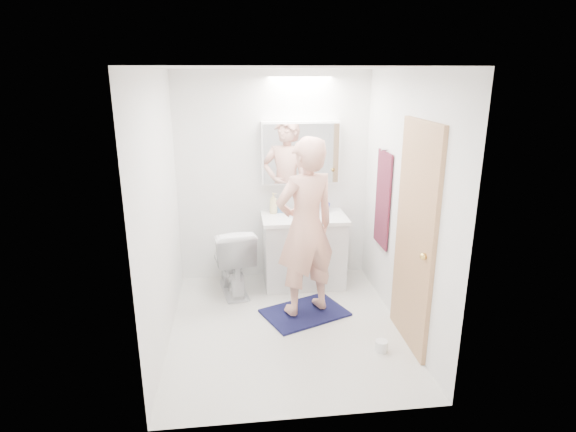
{
  "coord_description": "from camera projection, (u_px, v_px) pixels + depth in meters",
  "views": [
    {
      "loc": [
        -0.45,
        -3.97,
        2.37
      ],
      "look_at": [
        0.05,
        0.25,
        1.05
      ],
      "focal_mm": 29.02,
      "sensor_mm": 36.0,
      "label": 1
    }
  ],
  "objects": [
    {
      "name": "toilet",
      "position": [
        232.0,
        259.0,
        5.15
      ],
      "size": [
        0.56,
        0.82,
        0.77
      ],
      "primitive_type": "imported",
      "rotation": [
        0.0,
        0.0,
        3.32
      ],
      "color": "white",
      "rests_on": "floor"
    },
    {
      "name": "wall_left",
      "position": [
        160.0,
        213.0,
        4.03
      ],
      "size": [
        0.0,
        2.5,
        2.5
      ],
      "primitive_type": "plane",
      "rotation": [
        1.57,
        0.0,
        1.57
      ],
      "color": "white",
      "rests_on": "floor"
    },
    {
      "name": "sink_basin",
      "position": [
        304.0,
        214.0,
        5.24
      ],
      "size": [
        0.36,
        0.36,
        0.03
      ],
      "primitive_type": "cylinder",
      "color": "white",
      "rests_on": "countertop"
    },
    {
      "name": "towel_hook",
      "position": [
        385.0,
        150.0,
        4.67
      ],
      "size": [
        0.07,
        0.02,
        0.02
      ],
      "primitive_type": "cylinder",
      "rotation": [
        0.0,
        1.57,
        0.0
      ],
      "color": "silver",
      "rests_on": "wall_right"
    },
    {
      "name": "wall_back",
      "position": [
        274.0,
        178.0,
        5.34
      ],
      "size": [
        2.5,
        0.0,
        2.5
      ],
      "primitive_type": "plane",
      "rotation": [
        1.57,
        0.0,
        0.0
      ],
      "color": "white",
      "rests_on": "floor"
    },
    {
      "name": "medicine_cabinet",
      "position": [
        300.0,
        153.0,
        5.22
      ],
      "size": [
        0.88,
        0.14,
        0.7
      ],
      "primitive_type": "cube",
      "color": "white",
      "rests_on": "wall_back"
    },
    {
      "name": "ceiling",
      "position": [
        286.0,
        68.0,
        3.8
      ],
      "size": [
        2.5,
        2.5,
        0.0
      ],
      "primitive_type": "plane",
      "rotation": [
        3.14,
        0.0,
        0.0
      ],
      "color": "white",
      "rests_on": "floor"
    },
    {
      "name": "soap_bottle_b",
      "position": [
        281.0,
        205.0,
        5.34
      ],
      "size": [
        0.1,
        0.1,
        0.18
      ],
      "primitive_type": "imported",
      "rotation": [
        0.0,
        0.0,
        -0.34
      ],
      "color": "#4E77A8",
      "rests_on": "countertop"
    },
    {
      "name": "mirror_panel",
      "position": [
        301.0,
        154.0,
        5.14
      ],
      "size": [
        0.84,
        0.01,
        0.66
      ],
      "primitive_type": "cube",
      "color": "silver",
      "rests_on": "medicine_cabinet"
    },
    {
      "name": "faucet",
      "position": [
        301.0,
        204.0,
        5.41
      ],
      "size": [
        0.02,
        0.02,
        0.16
      ],
      "primitive_type": "cylinder",
      "color": "silver",
      "rests_on": "countertop"
    },
    {
      "name": "towel",
      "position": [
        383.0,
        200.0,
        4.83
      ],
      "size": [
        0.02,
        0.42,
        1.0
      ],
      "primitive_type": "cube",
      "color": "black",
      "rests_on": "wall_right"
    },
    {
      "name": "countertop",
      "position": [
        304.0,
        218.0,
        5.23
      ],
      "size": [
        0.95,
        0.58,
        0.04
      ],
      "primitive_type": "cube",
      "color": "white",
      "rests_on": "vanity_cabinet"
    },
    {
      "name": "door",
      "position": [
        415.0,
        238.0,
        4.01
      ],
      "size": [
        0.04,
        0.8,
        2.0
      ],
      "primitive_type": "cube",
      "color": "tan",
      "rests_on": "wall_right"
    },
    {
      "name": "person",
      "position": [
        306.0,
        228.0,
        4.49
      ],
      "size": [
        0.76,
        0.64,
        1.76
      ],
      "primitive_type": "imported",
      "rotation": [
        0.0,
        0.0,
        3.54
      ],
      "color": "#E09D86",
      "rests_on": "bath_rug"
    },
    {
      "name": "bath_rug",
      "position": [
        305.0,
        313.0,
        4.76
      ],
      "size": [
        0.95,
        0.82,
        0.02
      ],
      "primitive_type": "cube",
      "rotation": [
        0.0,
        0.0,
        0.4
      ],
      "color": "#121238",
      "rests_on": "floor"
    },
    {
      "name": "soap_bottle_a",
      "position": [
        273.0,
        203.0,
        5.29
      ],
      "size": [
        0.13,
        0.13,
        0.24
      ],
      "primitive_type": "imported",
      "rotation": [
        0.0,
        0.0,
        0.76
      ],
      "color": "beige",
      "rests_on": "countertop"
    },
    {
      "name": "floor",
      "position": [
        286.0,
        327.0,
        4.51
      ],
      "size": [
        2.5,
        2.5,
        0.0
      ],
      "primitive_type": "plane",
      "color": "silver",
      "rests_on": "ground"
    },
    {
      "name": "toothbrush_cup",
      "position": [
        326.0,
        207.0,
        5.39
      ],
      "size": [
        0.11,
        0.11,
        0.1
      ],
      "primitive_type": "imported",
      "rotation": [
        0.0,
        0.0,
        -0.11
      ],
      "color": "#3C45B6",
      "rests_on": "countertop"
    },
    {
      "name": "door_knob",
      "position": [
        423.0,
        257.0,
        3.73
      ],
      "size": [
        0.06,
        0.06,
        0.06
      ],
      "primitive_type": "sphere",
      "color": "gold",
      "rests_on": "door"
    },
    {
      "name": "wall_front",
      "position": [
        308.0,
        263.0,
        2.97
      ],
      "size": [
        2.5,
        0.0,
        2.5
      ],
      "primitive_type": "plane",
      "rotation": [
        -1.57,
        0.0,
        0.0
      ],
      "color": "white",
      "rests_on": "floor"
    },
    {
      "name": "wall_right",
      "position": [
        404.0,
        204.0,
        4.28
      ],
      "size": [
        0.0,
        2.5,
        2.5
      ],
      "primitive_type": "plane",
      "rotation": [
        1.57,
        0.0,
        -1.57
      ],
      "color": "white",
      "rests_on": "floor"
    },
    {
      "name": "vanity_cabinet",
      "position": [
        304.0,
        252.0,
        5.35
      ],
      "size": [
        0.9,
        0.55,
        0.78
      ],
      "primitive_type": "cube",
      "color": "silver",
      "rests_on": "floor"
    },
    {
      "name": "toilet_paper_roll",
      "position": [
        381.0,
        346.0,
        4.11
      ],
      "size": [
        0.11,
        0.11,
        0.1
      ],
      "primitive_type": "cylinder",
      "color": "white",
      "rests_on": "floor"
    }
  ]
}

